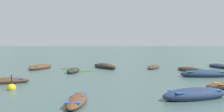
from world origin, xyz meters
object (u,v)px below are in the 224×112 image
object	(u,v)px
rowboat_10	(4,81)
rowboat_9	(195,94)
rowboat_3	(220,66)
mooring_buoy	(12,88)
rowboat_6	(77,100)
rowboat_4	(41,67)
rowboat_8	(105,66)
rowboat_1	(205,74)
rowboat_0	(154,67)
rowboat_7	(73,71)
rowboat_2	(191,70)

from	to	relation	value
rowboat_10	rowboat_9	bearing A→B (deg)	-22.75
rowboat_3	mooring_buoy	world-z (taller)	mooring_buoy
rowboat_6	rowboat_4	bearing A→B (deg)	111.70
rowboat_4	rowboat_6	bearing A→B (deg)	-68.30
mooring_buoy	rowboat_8	bearing A→B (deg)	71.11
mooring_buoy	rowboat_6	bearing A→B (deg)	-37.88
rowboat_1	mooring_buoy	xyz separation A→B (m)	(-13.64, -6.44, -0.12)
mooring_buoy	rowboat_10	bearing A→B (deg)	121.58
rowboat_9	rowboat_10	distance (m)	12.61
rowboat_0	rowboat_6	xyz separation A→B (m)	(-6.09, -17.46, -0.02)
rowboat_6	rowboat_9	distance (m)	5.77
rowboat_0	mooring_buoy	world-z (taller)	mooring_buoy
mooring_buoy	rowboat_0	bearing A→B (deg)	53.15
rowboat_6	rowboat_7	bearing A→B (deg)	100.28
rowboat_4	rowboat_9	world-z (taller)	rowboat_9
rowboat_7	rowboat_8	bearing A→B (deg)	58.15
rowboat_4	rowboat_1	bearing A→B (deg)	-23.55
rowboat_1	rowboat_6	distance (m)	13.51
rowboat_9	mooring_buoy	xyz separation A→B (m)	(-10.09, 2.37, -0.10)
rowboat_2	rowboat_3	bearing A→B (deg)	41.73
rowboat_9	mooring_buoy	distance (m)	10.36
rowboat_2	rowboat_9	xyz separation A→B (m)	(-3.71, -13.20, 0.04)
rowboat_3	rowboat_6	distance (m)	23.09
rowboat_1	mooring_buoy	size ratio (longest dim) A/B	3.93
rowboat_3	rowboat_7	bearing A→B (deg)	-162.24
rowboat_0	rowboat_4	bearing A→B (deg)	-177.13
rowboat_1	rowboat_0	bearing A→B (deg)	112.43
rowboat_0	rowboat_10	bearing A→B (deg)	-136.32
rowboat_6	mooring_buoy	world-z (taller)	mooring_buoy
rowboat_3	rowboat_6	size ratio (longest dim) A/B	1.34
rowboat_8	rowboat_9	world-z (taller)	rowboat_8
rowboat_0	rowboat_7	distance (m)	9.52
rowboat_7	rowboat_8	size ratio (longest dim) A/B	0.71
rowboat_4	rowboat_8	xyz separation A→B (m)	(7.17, 0.92, 0.01)
rowboat_3	rowboat_8	bearing A→B (deg)	-177.29
rowboat_3	rowboat_0	bearing A→B (deg)	-173.38
rowboat_0	rowboat_8	world-z (taller)	rowboat_8
rowboat_6	rowboat_10	xyz separation A→B (m)	(-5.96, 5.94, 0.02)
rowboat_2	rowboat_9	size ratio (longest dim) A/B	0.94
rowboat_1	rowboat_7	distance (m)	12.05
rowboat_6	mooring_buoy	xyz separation A→B (m)	(-4.42, 3.43, -0.03)
rowboat_8	mooring_buoy	size ratio (longest dim) A/B	4.30
rowboat_6	rowboat_9	world-z (taller)	rowboat_9
rowboat_9	mooring_buoy	size ratio (longest dim) A/B	3.66
rowboat_1	rowboat_10	world-z (taller)	rowboat_1
rowboat_0	rowboat_3	xyz separation A→B (m)	(7.89, 0.92, 0.04)
rowboat_4	mooring_buoy	bearing A→B (deg)	-80.35
rowboat_0	rowboat_10	size ratio (longest dim) A/B	0.97
rowboat_8	rowboat_9	size ratio (longest dim) A/B	1.17
rowboat_7	rowboat_10	size ratio (longest dim) A/B	0.93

